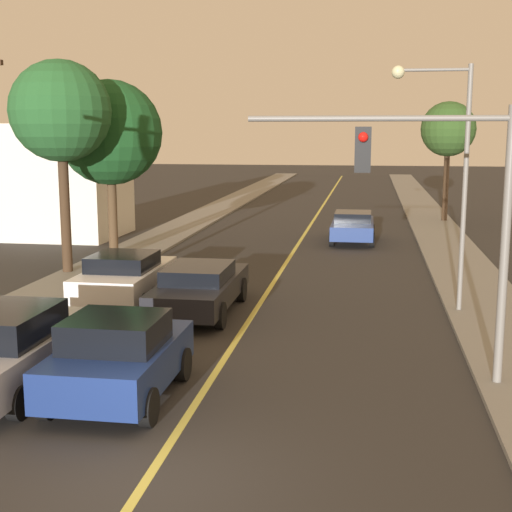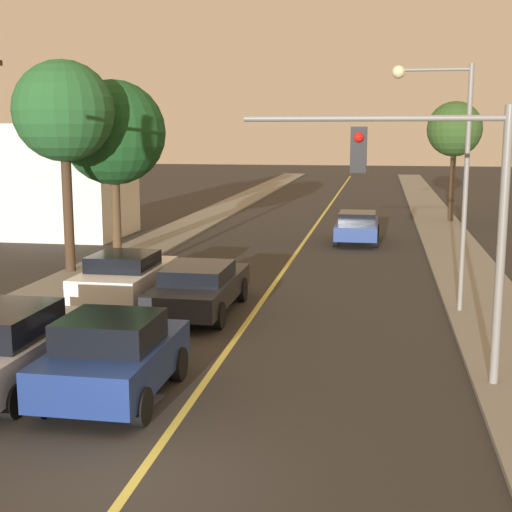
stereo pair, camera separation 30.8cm
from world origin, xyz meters
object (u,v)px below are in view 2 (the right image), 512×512
object	(u,v)px
tree_left_far	(113,133)
car_outer_lane_front	(5,347)
car_outer_lane_second	(126,278)
tree_right_near	(455,130)
traffic_signal_mast	(436,194)
car_far_oncoming	(357,226)
car_near_lane_second	(200,287)
domed_building_left	(71,167)
tree_left_near	(64,112)
streetlamp_right	(447,153)
car_near_lane_front	(113,356)

from	to	relation	value
tree_left_far	car_outer_lane_front	bearing A→B (deg)	-78.03
car_outer_lane_second	tree_right_near	distance (m)	24.91
traffic_signal_mast	tree_right_near	bearing A→B (deg)	83.93
car_outer_lane_front	car_far_oncoming	xyz separation A→B (m)	(6.36, 20.54, -0.10)
tree_right_near	traffic_signal_mast	bearing A→B (deg)	-96.07
car_outer_lane_second	car_near_lane_second	bearing A→B (deg)	-11.84
domed_building_left	tree_right_near	bearing A→B (deg)	24.12
car_near_lane_second	car_outer_lane_front	distance (m)	6.89
tree_right_near	car_near_lane_second	bearing A→B (deg)	-111.93
tree_left_near	car_near_lane_second	bearing A→B (deg)	-37.80
car_near_lane_second	tree_left_far	size ratio (longest dim) A/B	0.73
car_outer_lane_front	streetlamp_right	xyz separation A→B (m)	(9.16, 7.61, 3.70)
tree_left_far	car_far_oncoming	bearing A→B (deg)	34.35
car_outer_lane_front	car_outer_lane_second	size ratio (longest dim) A/B	1.16
tree_left_near	tree_right_near	size ratio (longest dim) A/B	1.12
streetlamp_right	tree_left_near	size ratio (longest dim) A/B	0.91
tree_left_near	car_near_lane_front	bearing A→B (deg)	-62.03
car_near_lane_second	streetlamp_right	bearing A→B (deg)	9.61
tree_left_far	streetlamp_right	bearing A→B (deg)	-28.23
tree_left_far	domed_building_left	world-z (taller)	domed_building_left
car_near_lane_front	tree_left_far	distance (m)	15.92
car_near_lane_second	car_outer_lane_front	size ratio (longest dim) A/B	1.02
domed_building_left	car_near_lane_second	bearing A→B (deg)	-53.98
domed_building_left	car_far_oncoming	bearing A→B (deg)	1.29
car_outer_lane_second	traffic_signal_mast	world-z (taller)	traffic_signal_mast
traffic_signal_mast	streetlamp_right	bearing A→B (deg)	83.37
streetlamp_right	car_outer_lane_second	bearing A→B (deg)	-175.97
tree_left_near	tree_left_far	distance (m)	3.14
tree_right_near	car_near_lane_front	bearing A→B (deg)	-107.19
tree_left_far	tree_right_near	bearing A→B (deg)	45.44
streetlamp_right	tree_left_near	distance (m)	13.36
car_near_lane_front	tree_right_near	bearing A→B (deg)	72.81
car_far_oncoming	tree_right_near	world-z (taller)	tree_right_near
car_near_lane_front	traffic_signal_mast	bearing A→B (deg)	16.83
car_near_lane_front	traffic_signal_mast	distance (m)	7.05
car_far_oncoming	tree_left_far	size ratio (longest dim) A/B	0.66
car_far_oncoming	streetlamp_right	bearing A→B (deg)	102.24
car_outer_lane_front	tree_right_near	distance (m)	31.18
car_outer_lane_front	tree_left_near	world-z (taller)	tree_left_near
car_outer_lane_front	traffic_signal_mast	distance (m)	9.15
car_outer_lane_front	traffic_signal_mast	world-z (taller)	traffic_signal_mast
car_outer_lane_front	car_outer_lane_second	world-z (taller)	car_outer_lane_front
car_outer_lane_second	tree_right_near	size ratio (longest dim) A/B	0.65
car_near_lane_second	tree_right_near	distance (m)	24.39
car_outer_lane_front	traffic_signal_mast	bearing A→B (deg)	10.71
car_outer_lane_second	traffic_signal_mast	bearing A→B (deg)	-32.37
streetlamp_right	domed_building_left	xyz separation A→B (m)	(-16.78, 12.61, -1.17)
car_near_lane_second	tree_left_near	bearing A→B (deg)	142.20
car_outer_lane_second	tree_left_near	bearing A→B (deg)	131.13
tree_left_far	domed_building_left	distance (m)	7.81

